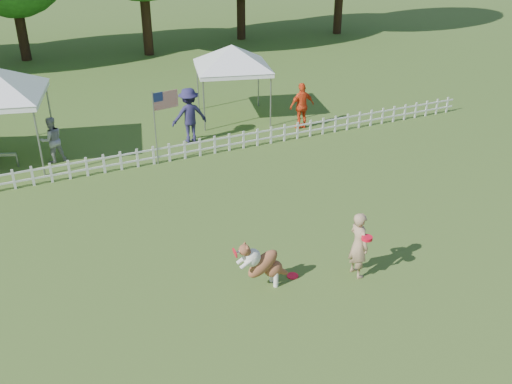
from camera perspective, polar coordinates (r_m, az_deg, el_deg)
ground at (r=12.26m, az=2.48°, el=-8.76°), size 120.00×120.00×0.00m
picket_fence at (r=17.84m, az=-7.89°, el=4.06°), size 22.00×0.08×0.60m
handler at (r=12.20m, az=10.22°, el=-5.20°), size 0.37×0.55×1.50m
dog at (r=11.74m, az=0.77°, el=-7.17°), size 1.11×0.40×1.14m
frisbee_on_turf at (r=12.38m, az=3.67°, el=-8.36°), size 0.32×0.32×0.02m
canopy_tent_right at (r=21.11m, az=-2.36°, el=10.85°), size 3.12×3.12×2.64m
flag_pole at (r=17.37m, az=-10.04°, el=6.23°), size 0.87×0.25×2.27m
spectator_a at (r=18.50m, az=-19.73°, el=4.93°), size 0.78×0.66×1.44m
spectator_b at (r=19.08m, az=-6.69°, el=7.64°), size 1.20×0.71×1.83m
spectator_c at (r=20.26m, az=4.61°, el=8.59°), size 0.97×0.44×1.63m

